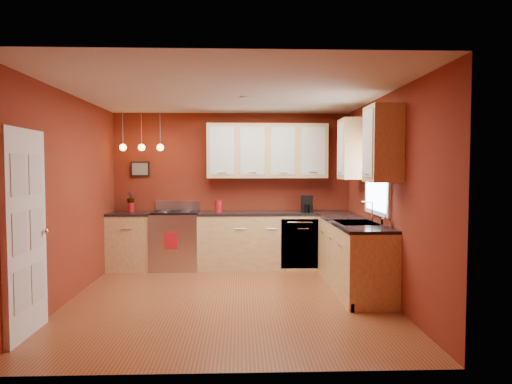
{
  "coord_description": "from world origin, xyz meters",
  "views": [
    {
      "loc": [
        0.14,
        -5.73,
        1.66
      ],
      "look_at": [
        0.38,
        1.0,
        1.31
      ],
      "focal_mm": 32.0,
      "sensor_mm": 36.0,
      "label": 1
    }
  ],
  "objects_px": {
    "gas_range": "(176,240)",
    "sink": "(356,224)",
    "soap_pump": "(385,221)",
    "red_canister": "(219,206)",
    "coffee_maker": "(307,204)"
  },
  "relations": [
    {
      "from": "coffee_maker",
      "to": "sink",
      "type": "bearing_deg",
      "value": -60.32
    },
    {
      "from": "red_canister",
      "to": "coffee_maker",
      "type": "xyz_separation_m",
      "value": [
        1.47,
        0.03,
        0.02
      ]
    },
    {
      "from": "coffee_maker",
      "to": "gas_range",
      "type": "bearing_deg",
      "value": -167.04
    },
    {
      "from": "sink",
      "to": "red_canister",
      "type": "bearing_deg",
      "value": 142.46
    },
    {
      "from": "gas_range",
      "to": "soap_pump",
      "type": "bearing_deg",
      "value": -35.91
    },
    {
      "from": "soap_pump",
      "to": "red_canister",
      "type": "bearing_deg",
      "value": 136.42
    },
    {
      "from": "sink",
      "to": "coffee_maker",
      "type": "relative_size",
      "value": 2.59
    },
    {
      "from": "gas_range",
      "to": "red_canister",
      "type": "distance_m",
      "value": 0.9
    },
    {
      "from": "red_canister",
      "to": "soap_pump",
      "type": "distance_m",
      "value": 2.93
    },
    {
      "from": "gas_range",
      "to": "sink",
      "type": "height_order",
      "value": "sink"
    },
    {
      "from": "sink",
      "to": "coffee_maker",
      "type": "xyz_separation_m",
      "value": [
        -0.44,
        1.5,
        0.15
      ]
    },
    {
      "from": "gas_range",
      "to": "coffee_maker",
      "type": "xyz_separation_m",
      "value": [
        2.18,
        -0.01,
        0.58
      ]
    },
    {
      "from": "coffee_maker",
      "to": "soap_pump",
      "type": "bearing_deg",
      "value": -59.14
    },
    {
      "from": "gas_range",
      "to": "red_canister",
      "type": "height_order",
      "value": "red_canister"
    },
    {
      "from": "gas_range",
      "to": "coffee_maker",
      "type": "relative_size",
      "value": 4.11
    }
  ]
}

